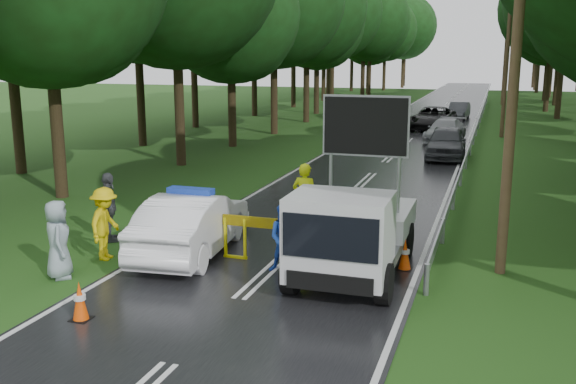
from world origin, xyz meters
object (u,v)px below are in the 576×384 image
at_px(police_sedan, 192,224).
at_px(queue_car_fourth, 459,111).
at_px(officer, 305,199).
at_px(queue_car_third, 433,118).
at_px(work_truck, 352,231).
at_px(civilian, 285,238).
at_px(queue_car_second, 445,131).
at_px(queue_car_first, 446,142).
at_px(barrier, 275,230).

bearing_deg(police_sedan, queue_car_fourth, -102.64).
relative_size(officer, queue_car_third, 0.37).
xyz_separation_m(work_truck, officer, (-2.06, 3.16, -0.07)).
distance_m(officer, queue_car_fourth, 34.68).
bearing_deg(queue_car_third, civilian, -86.53).
bearing_deg(queue_car_second, officer, -88.93).
bearing_deg(work_truck, police_sedan, 174.44).
distance_m(police_sedan, work_truck, 4.27).
xyz_separation_m(queue_car_third, queue_car_fourth, (1.21, 7.65, -0.11)).
bearing_deg(civilian, queue_car_third, 77.92).
bearing_deg(officer, queue_car_first, -95.57).
relative_size(queue_car_first, queue_car_fourth, 1.17).
bearing_deg(queue_car_first, police_sedan, -107.35).
bearing_deg(work_truck, queue_car_fourth, 89.56).
bearing_deg(work_truck, queue_car_third, 91.83).
xyz_separation_m(barrier, queue_car_first, (2.67, 17.74, -0.07)).
relative_size(officer, queue_car_second, 0.45).
bearing_deg(officer, queue_car_fourth, -88.75).
height_order(queue_car_third, queue_car_fourth, queue_car_third).
height_order(work_truck, officer, work_truck).
xyz_separation_m(police_sedan, queue_car_second, (4.38, 23.73, -0.14)).
height_order(officer, queue_car_fourth, officer).
height_order(queue_car_first, queue_car_second, queue_car_first).
relative_size(police_sedan, barrier, 1.81).
height_order(queue_car_first, queue_car_fourth, queue_car_first).
distance_m(civilian, queue_car_third, 30.25).
height_order(work_truck, barrier, work_truck).
bearing_deg(queue_car_fourth, work_truck, -87.11).
bearing_deg(work_truck, officer, 122.87).
height_order(officer, queue_car_third, officer).
xyz_separation_m(civilian, queue_car_first, (2.23, 18.24, -0.04)).
xyz_separation_m(officer, queue_car_third, (0.94, 26.96, -0.26)).
relative_size(civilian, queue_car_first, 0.36).
height_order(police_sedan, queue_car_first, police_sedan).
xyz_separation_m(civilian, queue_car_third, (0.43, 30.24, -0.06)).
relative_size(police_sedan, queue_car_first, 1.08).
xyz_separation_m(queue_car_first, queue_car_fourth, (-0.59, 19.65, -0.13)).
distance_m(work_truck, queue_car_fourth, 37.77).
xyz_separation_m(police_sedan, barrier, (2.24, -0.02, 0.06)).
height_order(barrier, queue_car_fourth, queue_car_fourth).
bearing_deg(civilian, queue_car_first, 71.77).
bearing_deg(queue_car_second, civilian, -86.91).
distance_m(work_truck, queue_car_first, 18.13).
bearing_deg(queue_car_third, officer, -87.71).
distance_m(barrier, queue_car_second, 23.84).
bearing_deg(police_sedan, work_truck, 168.70).
xyz_separation_m(work_truck, barrier, (-1.99, 0.37, -0.24)).
distance_m(barrier, civilian, 0.67).
bearing_deg(queue_car_second, queue_car_fourth, 97.37).
height_order(work_truck, queue_car_fourth, work_truck).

